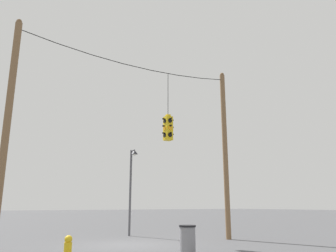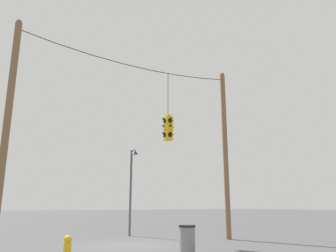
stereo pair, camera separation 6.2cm
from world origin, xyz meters
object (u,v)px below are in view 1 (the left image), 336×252
at_px(utility_pole_right, 225,151).
at_px(trash_bin, 188,239).
at_px(utility_pole_left, 6,128).
at_px(fire_hydrant, 68,249).
at_px(traffic_light_over_intersection, 168,128).
at_px(street_lamp, 132,177).

height_order(utility_pole_right, trash_bin, utility_pole_right).
bearing_deg(utility_pole_left, fire_hydrant, -57.03).
xyz_separation_m(traffic_light_over_intersection, street_lamp, (0.09, 3.99, -1.96)).
bearing_deg(traffic_light_over_intersection, utility_pole_left, -180.00).
distance_m(utility_pole_left, trash_bin, 7.43).
height_order(traffic_light_over_intersection, street_lamp, traffic_light_over_intersection).
xyz_separation_m(utility_pole_left, traffic_light_over_intersection, (6.68, 0.00, 0.81)).
bearing_deg(utility_pole_left, street_lamp, 30.51).
bearing_deg(fire_hydrant, utility_pole_left, 122.97).
bearing_deg(utility_pole_right, fire_hydrant, -162.31).
distance_m(utility_pole_left, traffic_light_over_intersection, 6.73).
bearing_deg(traffic_light_over_intersection, street_lamp, 88.74).
height_order(utility_pole_left, fire_hydrant, utility_pole_left).
xyz_separation_m(utility_pole_right, street_lamp, (-3.31, 3.99, -1.15)).
bearing_deg(street_lamp, trash_bin, -98.79).
bearing_deg(street_lamp, utility_pole_right, -50.25).
bearing_deg(trash_bin, street_lamp, 81.21).
height_order(utility_pole_left, street_lamp, utility_pole_left).
distance_m(traffic_light_over_intersection, street_lamp, 4.44).
distance_m(utility_pole_right, trash_bin, 6.47).
relative_size(utility_pole_left, street_lamp, 1.85).
bearing_deg(fire_hydrant, utility_pole_right, 17.69).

